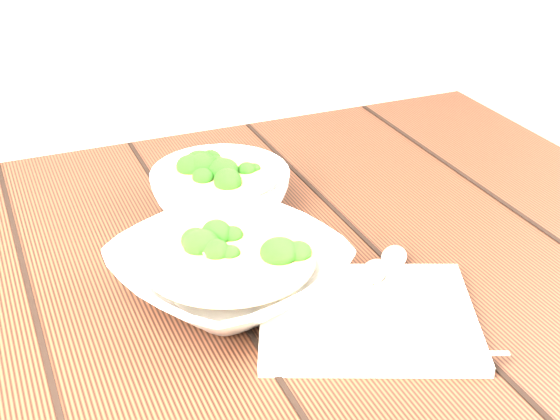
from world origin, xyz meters
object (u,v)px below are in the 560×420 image
object	(u,v)px
table	(228,344)
napkin	(367,316)
soup_bowl_front	(229,269)
trivet	(259,226)
soup_bowl_back	(221,190)

from	to	relation	value
table	napkin	xyz separation A→B (m)	(0.10, -0.16, 0.13)
table	soup_bowl_front	world-z (taller)	soup_bowl_front
soup_bowl_front	trivet	bearing A→B (deg)	54.08
napkin	soup_bowl_back	bearing A→B (deg)	125.02
soup_bowl_front	napkin	bearing A→B (deg)	-41.79
soup_bowl_front	soup_bowl_back	bearing A→B (deg)	73.63
table	napkin	distance (m)	0.23
table	trivet	distance (m)	0.15
trivet	napkin	bearing A→B (deg)	-79.24
table	trivet	bearing A→B (deg)	36.09
soup_bowl_back	napkin	world-z (taller)	soup_bowl_back
soup_bowl_back	napkin	bearing A→B (deg)	-78.14
table	soup_bowl_front	size ratio (longest dim) A/B	3.90
table	soup_bowl_back	world-z (taller)	soup_bowl_back
soup_bowl_front	trivet	size ratio (longest dim) A/B	2.79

